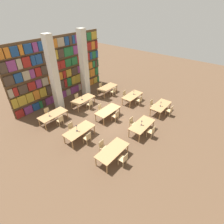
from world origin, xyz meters
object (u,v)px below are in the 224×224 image
desk_lamp_3 (134,92)px  chair_16 (113,91)px  chair_8 (116,116)px  desk_lamp_0 (142,122)px  chair_4 (170,110)px  desk_lamp_1 (161,103)px  reading_table_0 (112,151)px  reading_table_1 (142,125)px  chair_3 (132,123)px  reading_table_5 (132,96)px  pillar_center (84,65)px  chair_10 (140,100)px  chair_15 (78,98)px  chair_9 (101,109)px  reading_table_8 (107,88)px  chair_11 (125,95)px  chair_17 (101,87)px  reading_table_2 (161,106)px  chair_14 (90,104)px  reading_table_4 (108,111)px  desk_lamp_2 (77,127)px  reading_table_6 (53,115)px  chair_12 (60,120)px  chair_13 (48,113)px  desk_lamp_4 (49,113)px  chair_1 (103,147)px  reading_table_3 (79,131)px  desk_lamp_5 (82,97)px  chair_7 (72,128)px  reading_table_7 (83,100)px

desk_lamp_3 → chair_16: bearing=98.6°
chair_8 → desk_lamp_0: bearing=-91.1°
chair_4 → desk_lamp_1: desk_lamp_1 is taller
reading_table_0 → reading_table_1: same height
chair_3 → reading_table_5: size_ratio=0.42×
pillar_center → chair_10: bearing=-72.3°
chair_16 → desk_lamp_0: bearing=-122.5°
chair_10 → chair_15: size_ratio=1.00×
chair_9 → reading_table_5: 3.39m
chair_3 → desk_lamp_1: (3.03, -0.68, 0.52)m
chair_15 → reading_table_8: 3.25m
pillar_center → desk_lamp_0: bearing=-103.2°
desk_lamp_1 → chair_16: size_ratio=0.47×
chair_11 → chair_17: 2.86m
desk_lamp_3 → reading_table_2: bearing=-93.6°
reading_table_0 → desk_lamp_3: (6.56, 2.82, 0.35)m
chair_4 → chair_17: same height
reading_table_8 → chair_14: bearing=-167.6°
chair_10 → chair_14: same height
chair_16 → reading_table_4: bearing=-148.0°
chair_8 → desk_lamp_2: bearing=167.9°
desk_lamp_2 → reading_table_6: (0.18, 2.91, -0.41)m
chair_12 → chair_13: bearing=90.0°
chair_13 → desk_lamp_4: size_ratio=2.03×
chair_11 → chair_10: bearing=90.0°
chair_1 → reading_table_3: (0.02, 2.08, 0.16)m
reading_table_0 → desk_lamp_5: 6.47m
pillar_center → chair_12: bearing=-155.9°
chair_12 → chair_14: (3.05, -0.01, 0.00)m
reading_table_1 → chair_10: bearing=33.7°
desk_lamp_3 → reading_table_8: bearing=95.6°
chair_12 → chair_14: same height
reading_table_0 → chair_3: 3.24m
chair_1 → reading_table_8: bearing=-141.8°
reading_table_0 → chair_11: (6.35, 3.59, -0.16)m
reading_table_1 → reading_table_5: same height
chair_9 → chair_17: (3.13, 2.73, 0.00)m
desk_lamp_0 → reading_table_5: 4.41m
reading_table_3 → chair_12: bearing=88.4°
reading_table_3 → reading_table_4: same height
chair_15 → desk_lamp_5: 0.96m
desk_lamp_0 → chair_14: desk_lamp_0 is taller
chair_7 → reading_table_8: (6.26, 2.07, 0.16)m
pillar_center → desk_lamp_2: pillar_center is taller
chair_11 → desk_lamp_5: desk_lamp_5 is taller
chair_7 → chair_15: size_ratio=1.00×
desk_lamp_3 → reading_table_7: (-3.44, 2.95, -0.35)m
chair_9 → reading_table_8: 3.73m
chair_4 → desk_lamp_1: (-0.24, 0.73, 0.52)m
chair_13 → chair_4: bearing=131.1°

